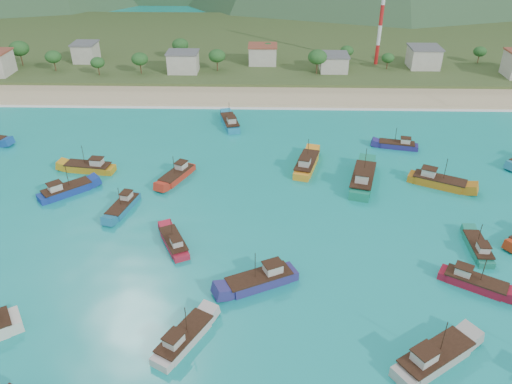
{
  "coord_description": "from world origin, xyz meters",
  "views": [
    {
      "loc": [
        -2.25,
        -63.5,
        51.48
      ],
      "look_at": [
        -4.32,
        18.0,
        3.0
      ],
      "focal_mm": 35.0,
      "sensor_mm": 36.0,
      "label": 1
    }
  ],
  "objects_px": {
    "boat_15": "(306,165)",
    "boat_18": "(397,145)",
    "boat_3": "(184,339)",
    "boat_17": "(174,243)",
    "radio_tower": "(383,5)",
    "boat_7": "(89,168)",
    "boat_5": "(123,207)",
    "boat_16": "(66,191)",
    "boat_1": "(363,180)",
    "boat_23": "(177,176)",
    "boat_30": "(474,283)",
    "boat_0": "(438,182)",
    "boat_32": "(434,358)",
    "boat_26": "(230,123)",
    "boat_25": "(260,280)",
    "boat_12": "(478,248)"
  },
  "relations": [
    {
      "from": "boat_3",
      "to": "boat_18",
      "type": "xyz_separation_m",
      "value": [
        41.64,
        61.22,
        -0.11
      ]
    },
    {
      "from": "boat_23",
      "to": "boat_16",
      "type": "bearing_deg",
      "value": 42.49
    },
    {
      "from": "boat_30",
      "to": "boat_32",
      "type": "bearing_deg",
      "value": -3.46
    },
    {
      "from": "boat_1",
      "to": "boat_15",
      "type": "height_order",
      "value": "boat_1"
    },
    {
      "from": "boat_1",
      "to": "boat_7",
      "type": "height_order",
      "value": "boat_1"
    },
    {
      "from": "boat_0",
      "to": "boat_3",
      "type": "xyz_separation_m",
      "value": [
        -46.04,
        -43.32,
        -0.15
      ]
    },
    {
      "from": "boat_17",
      "to": "boat_16",
      "type": "bearing_deg",
      "value": 119.43
    },
    {
      "from": "boat_12",
      "to": "boat_18",
      "type": "height_order",
      "value": "boat_18"
    },
    {
      "from": "boat_3",
      "to": "boat_12",
      "type": "relative_size",
      "value": 1.13
    },
    {
      "from": "boat_7",
      "to": "boat_23",
      "type": "relative_size",
      "value": 1.07
    },
    {
      "from": "boat_5",
      "to": "boat_1",
      "type": "bearing_deg",
      "value": -153.2
    },
    {
      "from": "radio_tower",
      "to": "boat_16",
      "type": "xyz_separation_m",
      "value": [
        -77.18,
        -86.68,
        -20.27
      ]
    },
    {
      "from": "boat_0",
      "to": "boat_15",
      "type": "xyz_separation_m",
      "value": [
        -26.61,
        6.94,
        0.04
      ]
    },
    {
      "from": "boat_17",
      "to": "boat_30",
      "type": "relative_size",
      "value": 0.93
    },
    {
      "from": "boat_25",
      "to": "boat_26",
      "type": "distance_m",
      "value": 62.1
    },
    {
      "from": "boat_3",
      "to": "boat_5",
      "type": "height_order",
      "value": "boat_3"
    },
    {
      "from": "boat_1",
      "to": "boat_5",
      "type": "distance_m",
      "value": 48.31
    },
    {
      "from": "boat_7",
      "to": "boat_12",
      "type": "distance_m",
      "value": 78.77
    },
    {
      "from": "boat_3",
      "to": "boat_23",
      "type": "distance_m",
      "value": 45.68
    },
    {
      "from": "boat_16",
      "to": "boat_30",
      "type": "relative_size",
      "value": 0.99
    },
    {
      "from": "radio_tower",
      "to": "boat_7",
      "type": "relative_size",
      "value": 3.47
    },
    {
      "from": "boat_7",
      "to": "boat_18",
      "type": "distance_m",
      "value": 70.68
    },
    {
      "from": "boat_18",
      "to": "boat_15",
      "type": "bearing_deg",
      "value": 128.7
    },
    {
      "from": "boat_5",
      "to": "boat_32",
      "type": "bearing_deg",
      "value": 158.13
    },
    {
      "from": "boat_16",
      "to": "boat_18",
      "type": "distance_m",
      "value": 74.69
    },
    {
      "from": "boat_7",
      "to": "boat_25",
      "type": "xyz_separation_m",
      "value": [
        37.77,
        -35.91,
        0.06
      ]
    },
    {
      "from": "boat_7",
      "to": "boat_12",
      "type": "height_order",
      "value": "boat_7"
    },
    {
      "from": "boat_0",
      "to": "boat_7",
      "type": "distance_m",
      "value": 73.93
    },
    {
      "from": "boat_5",
      "to": "boat_0",
      "type": "bearing_deg",
      "value": -156.4
    },
    {
      "from": "boat_15",
      "to": "boat_25",
      "type": "height_order",
      "value": "boat_15"
    },
    {
      "from": "boat_7",
      "to": "boat_1",
      "type": "bearing_deg",
      "value": -86.3
    },
    {
      "from": "radio_tower",
      "to": "boat_26",
      "type": "distance_m",
      "value": 72.36
    },
    {
      "from": "boat_15",
      "to": "boat_1",
      "type": "bearing_deg",
      "value": -16.31
    },
    {
      "from": "boat_3",
      "to": "boat_30",
      "type": "height_order",
      "value": "boat_3"
    },
    {
      "from": "boat_5",
      "to": "boat_16",
      "type": "relative_size",
      "value": 0.98
    },
    {
      "from": "boat_15",
      "to": "boat_18",
      "type": "xyz_separation_m",
      "value": [
        22.21,
        10.96,
        -0.29
      ]
    },
    {
      "from": "boat_16",
      "to": "boat_26",
      "type": "xyz_separation_m",
      "value": [
        30.41,
        35.3,
        0.05
      ]
    },
    {
      "from": "boat_16",
      "to": "boat_26",
      "type": "bearing_deg",
      "value": 97.83
    },
    {
      "from": "radio_tower",
      "to": "boat_25",
      "type": "relative_size",
      "value": 3.31
    },
    {
      "from": "boat_30",
      "to": "boat_32",
      "type": "height_order",
      "value": "boat_32"
    },
    {
      "from": "boat_12",
      "to": "boat_18",
      "type": "xyz_separation_m",
      "value": [
        -4.74,
        40.06,
        0.01
      ]
    },
    {
      "from": "boat_3",
      "to": "boat_15",
      "type": "bearing_deg",
      "value": 97.97
    },
    {
      "from": "boat_12",
      "to": "boat_26",
      "type": "bearing_deg",
      "value": 132.75
    },
    {
      "from": "boat_15",
      "to": "boat_26",
      "type": "distance_m",
      "value": 29.5
    },
    {
      "from": "boat_5",
      "to": "boat_16",
      "type": "xyz_separation_m",
      "value": [
        -12.85,
        5.41,
        0.13
      ]
    },
    {
      "from": "radio_tower",
      "to": "boat_30",
      "type": "bearing_deg",
      "value": -92.64
    },
    {
      "from": "boat_3",
      "to": "boat_17",
      "type": "distance_m",
      "value": 21.91
    },
    {
      "from": "boat_0",
      "to": "boat_15",
      "type": "distance_m",
      "value": 27.51
    },
    {
      "from": "radio_tower",
      "to": "boat_25",
      "type": "height_order",
      "value": "radio_tower"
    },
    {
      "from": "boat_17",
      "to": "boat_25",
      "type": "distance_m",
      "value": 17.65
    }
  ]
}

